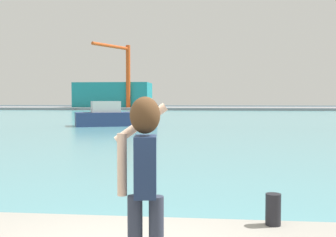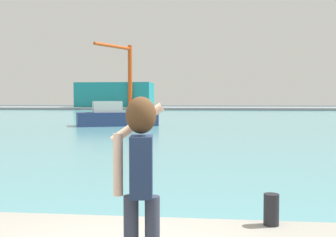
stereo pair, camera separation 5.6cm
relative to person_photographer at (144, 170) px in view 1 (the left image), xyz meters
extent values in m
plane|color=#334751|center=(-0.30, 50.12, -1.61)|extent=(220.00, 220.00, 0.00)
cube|color=#599EA8|center=(-0.30, 52.12, -1.60)|extent=(140.00, 100.00, 0.02)
cube|color=gray|center=(-0.30, 92.12, -1.35)|extent=(140.00, 20.00, 0.52)
cube|color=#1E2D4C|center=(0.01, 0.00, 0.03)|extent=(0.24, 0.36, 0.56)
sphere|color=#E0B293|center=(0.01, 0.00, 0.49)|extent=(0.22, 0.22, 0.22)
ellipsoid|color=#472D19|center=(0.01, -0.02, 0.50)|extent=(0.28, 0.26, 0.34)
cylinder|color=#E0B293|center=(-0.21, 0.00, 0.04)|extent=(0.09, 0.09, 0.58)
cylinder|color=#E0B293|center=(-0.07, 0.21, 0.41)|extent=(0.53, 0.15, 0.40)
cube|color=black|center=(-0.08, 0.33, 0.58)|extent=(0.02, 0.07, 0.14)
cylinder|color=black|center=(1.46, 1.91, -0.85)|extent=(0.21, 0.21, 0.43)
cube|color=navy|center=(-7.55, 30.63, -1.01)|extent=(7.26, 4.86, 1.17)
cube|color=silver|center=(-8.34, 30.32, 0.05)|extent=(2.92, 2.66, 0.95)
cube|color=teal|center=(-22.54, 91.41, 1.80)|extent=(17.68, 8.19, 5.79)
cylinder|color=#D84C19|center=(-17.96, 86.89, 5.93)|extent=(1.00, 1.00, 14.04)
cylinder|color=#D84C19|center=(-20.63, 82.01, 12.14)|extent=(5.96, 10.11, 0.70)
camera|label=1|loc=(0.61, -3.67, 0.64)|focal=43.35mm
camera|label=2|loc=(0.66, -3.66, 0.64)|focal=43.35mm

